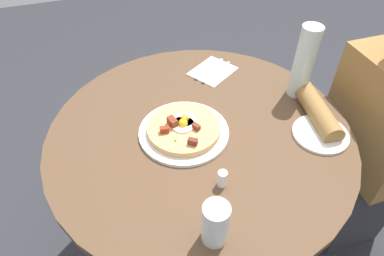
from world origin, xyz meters
TOP-DOWN VIEW (x-y plane):
  - ground_plane at (0.00, 0.00)m, footprint 6.00×6.00m
  - dining_table at (0.00, 0.00)m, footprint 1.03×1.03m
  - person_seated at (0.10, 0.68)m, footprint 0.38×0.47m
  - pizza_plate at (-0.01, -0.05)m, footprint 0.30×0.30m
  - breakfast_pizza at (-0.01, -0.05)m, footprint 0.24×0.24m
  - bread_plate at (0.14, 0.37)m, footprint 0.18×0.18m
  - napkin at (-0.31, 0.16)m, footprint 0.21×0.22m
  - fork at (-0.30, 0.17)m, footprint 0.11×0.16m
  - knife at (-0.33, 0.15)m, footprint 0.11×0.16m
  - water_glass at (0.37, -0.09)m, footprint 0.07×0.07m
  - water_bottle at (-0.08, 0.41)m, footprint 0.07×0.07m
  - salt_shaker at (0.23, -0.01)m, footprint 0.03×0.03m

SIDE VIEW (x-z plane):
  - ground_plane at x=0.00m, z-range 0.00..0.00m
  - person_seated at x=0.10m, z-range -0.06..1.07m
  - dining_table at x=0.00m, z-range 0.19..0.94m
  - napkin at x=-0.31m, z-range 0.74..0.75m
  - bread_plate at x=0.14m, z-range 0.74..0.75m
  - pizza_plate at x=-0.01m, z-range 0.74..0.75m
  - fork at x=-0.30m, z-range 0.75..0.75m
  - knife at x=-0.33m, z-range 0.75..0.75m
  - breakfast_pizza at x=-0.01m, z-range 0.74..0.79m
  - salt_shaker at x=0.23m, z-range 0.74..0.80m
  - water_glass at x=0.37m, z-range 0.74..0.87m
  - water_bottle at x=-0.08m, z-range 0.74..1.02m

